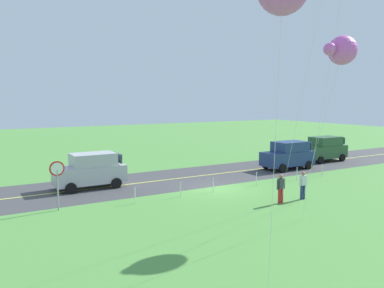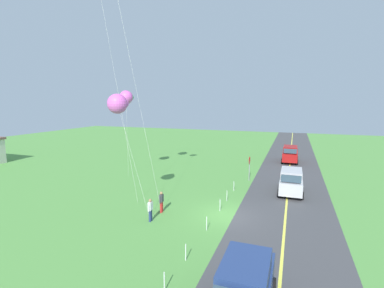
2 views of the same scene
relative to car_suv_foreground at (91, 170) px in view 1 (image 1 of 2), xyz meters
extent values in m
cube|color=#549342|center=(-6.79, 4.25, -1.20)|extent=(120.00, 120.00, 0.10)
cube|color=#424244|center=(-6.79, 0.25, -1.15)|extent=(120.00, 7.00, 0.00)
cube|color=#E5E04C|center=(-6.79, 0.25, -1.15)|extent=(120.00, 0.16, 0.00)
cube|color=#B7B7BC|center=(0.08, 0.00, -0.26)|extent=(4.40, 1.90, 1.10)
cube|color=#B7B7BC|center=(-0.17, 0.00, 0.69)|extent=(2.73, 1.75, 0.80)
cube|color=#334756|center=(0.91, 0.00, 0.69)|extent=(0.10, 1.62, 0.64)
cube|color=#334756|center=(-1.79, 0.00, 0.69)|extent=(0.10, 1.62, 0.60)
cylinder|color=black|center=(1.51, 0.95, -0.81)|extent=(0.68, 0.22, 0.68)
cylinder|color=black|center=(1.51, -0.95, -0.81)|extent=(0.68, 0.22, 0.68)
cylinder|color=black|center=(-1.35, 0.95, -0.81)|extent=(0.68, 0.22, 0.68)
cylinder|color=black|center=(-1.35, -0.95, -0.81)|extent=(0.68, 0.22, 0.68)
cube|color=#2D5633|center=(-21.43, 0.18, -0.26)|extent=(4.40, 1.90, 1.10)
cube|color=#2D5633|center=(-21.68, 0.18, 0.69)|extent=(2.73, 1.75, 0.80)
cube|color=#334756|center=(-20.60, 0.18, 0.69)|extent=(0.10, 1.62, 0.64)
cube|color=#334756|center=(-23.30, 0.18, 0.69)|extent=(0.10, 1.62, 0.60)
cylinder|color=black|center=(-20.00, 1.13, -0.81)|extent=(0.68, 0.22, 0.68)
cylinder|color=black|center=(-20.00, -0.77, -0.81)|extent=(0.68, 0.22, 0.68)
cylinder|color=black|center=(-22.86, 1.13, -0.81)|extent=(0.68, 0.22, 0.68)
cylinder|color=black|center=(-22.86, -0.77, -0.81)|extent=(0.68, 0.22, 0.68)
cube|color=navy|center=(-15.73, 1.45, -0.26)|extent=(4.40, 1.90, 1.10)
cube|color=navy|center=(-15.98, 1.45, 0.69)|extent=(2.73, 1.75, 0.80)
cube|color=#334756|center=(-14.90, 1.45, 0.69)|extent=(0.10, 1.62, 0.64)
cube|color=#334756|center=(-17.60, 1.45, 0.69)|extent=(0.10, 1.62, 0.60)
cylinder|color=black|center=(-14.30, 2.40, -0.81)|extent=(0.68, 0.22, 0.68)
cylinder|color=black|center=(-14.30, 0.50, -0.81)|extent=(0.68, 0.22, 0.68)
cylinder|color=black|center=(-17.16, 2.40, -0.81)|extent=(0.68, 0.22, 0.68)
cylinder|color=black|center=(-17.16, 0.50, -0.81)|extent=(0.68, 0.22, 0.68)
cylinder|color=gray|center=(2.92, 4.15, -0.10)|extent=(0.08, 0.08, 2.10)
cylinder|color=red|center=(2.92, 4.15, 1.02)|extent=(0.76, 0.04, 0.76)
cylinder|color=white|center=(2.92, 4.17, 1.02)|extent=(0.62, 0.01, 0.62)
cylinder|color=red|center=(-7.97, 8.98, -0.74)|extent=(0.16, 0.16, 0.82)
cylinder|color=red|center=(-7.79, 8.98, -0.74)|extent=(0.16, 0.16, 0.82)
cube|color=#3F3F47|center=(-7.88, 8.98, -0.05)|extent=(0.36, 0.22, 0.56)
cylinder|color=#3F3F47|center=(-8.12, 8.98, -0.10)|extent=(0.10, 0.10, 0.52)
cylinder|color=#3F3F47|center=(-7.64, 8.98, -0.10)|extent=(0.10, 0.10, 0.52)
sphere|color=#9E704C|center=(-7.88, 8.98, 0.34)|extent=(0.22, 0.22, 0.22)
cylinder|color=navy|center=(-9.66, 8.99, -0.74)|extent=(0.16, 0.16, 0.82)
cylinder|color=navy|center=(-9.48, 8.99, -0.74)|extent=(0.16, 0.16, 0.82)
cube|color=silver|center=(-9.57, 8.99, -0.05)|extent=(0.36, 0.22, 0.56)
cylinder|color=silver|center=(-9.81, 8.99, -0.10)|extent=(0.10, 0.10, 0.52)
cylinder|color=silver|center=(-9.33, 8.99, -0.10)|extent=(0.10, 0.10, 0.52)
sphere|color=#9E704C|center=(-9.57, 8.99, 0.34)|extent=(0.22, 0.22, 0.22)
cylinder|color=silver|center=(-8.40, 10.51, 7.77)|extent=(1.04, 3.08, 17.86)
cylinder|color=silver|center=(-9.32, 10.34, 2.87)|extent=(0.51, 2.71, 8.04)
sphere|color=#D859BF|center=(-9.07, 11.68, 6.88)|extent=(1.40, 1.40, 1.40)
sphere|color=#D859BF|center=(-8.17, 11.68, 6.88)|extent=(0.60, 0.60, 0.60)
cylinder|color=silver|center=(-0.14, 16.81, 3.17)|extent=(0.89, 0.65, 8.64)
cylinder|color=silver|center=(-6.97, 12.99, 7.44)|extent=(0.64, 2.50, 17.19)
cylinder|color=silver|center=(-15.80, 4.95, -0.70)|extent=(0.05, 0.05, 0.90)
cylinder|color=silver|center=(-13.25, 4.95, -0.70)|extent=(0.05, 0.05, 0.90)
cylinder|color=silver|center=(-9.56, 4.95, -0.70)|extent=(0.05, 0.05, 0.90)
cylinder|color=silver|center=(-6.13, 4.95, -0.70)|extent=(0.05, 0.05, 0.90)
cylinder|color=silver|center=(-3.83, 4.95, -0.70)|extent=(0.05, 0.05, 0.90)
cylinder|color=silver|center=(-0.98, 4.95, -0.70)|extent=(0.05, 0.05, 0.90)
camera|label=1|loc=(7.07, 24.60, 4.58)|focal=36.74mm
camera|label=2|loc=(-25.82, 0.01, 7.01)|focal=26.22mm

